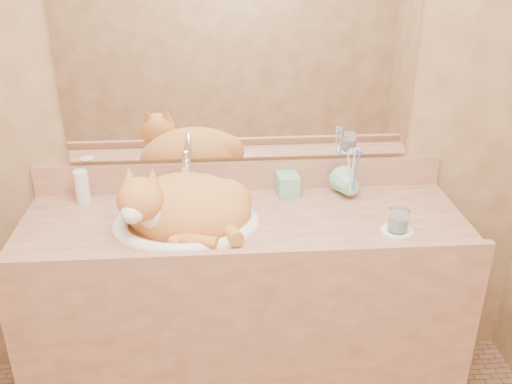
{
  "coord_description": "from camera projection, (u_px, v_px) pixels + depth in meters",
  "views": [
    {
      "loc": [
        -0.09,
        -1.07,
        1.83
      ],
      "look_at": [
        0.04,
        0.7,
        0.97
      ],
      "focal_mm": 40.0,
      "sensor_mm": 36.0,
      "label": 1
    }
  ],
  "objects": [
    {
      "name": "saucer",
      "position": [
        397.0,
        232.0,
        1.96
      ],
      "size": [
        0.11,
        0.11,
        0.01
      ],
      "primitive_type": "cylinder",
      "color": "white",
      "rests_on": "vanity_counter"
    },
    {
      "name": "wall_back",
      "position": [
        239.0,
        90.0,
        2.12
      ],
      "size": [
        2.4,
        0.02,
        2.5
      ],
      "primitive_type": "cube",
      "color": "olive",
      "rests_on": "ground"
    },
    {
      "name": "mirror",
      "position": [
        239.0,
        53.0,
        2.05
      ],
      "size": [
        1.3,
        0.02,
        0.8
      ],
      "primitive_type": "cube",
      "color": "white",
      "rests_on": "wall_back"
    },
    {
      "name": "soap_dispenser",
      "position": [
        291.0,
        177.0,
        2.16
      ],
      "size": [
        0.09,
        0.09,
        0.18
      ],
      "primitive_type": "imported",
      "rotation": [
        0.0,
        0.0,
        0.1
      ],
      "color": "#7ECAAB",
      "rests_on": "vanity_counter"
    },
    {
      "name": "cat",
      "position": [
        182.0,
        204.0,
        1.98
      ],
      "size": [
        0.52,
        0.45,
        0.25
      ],
      "primitive_type": null,
      "rotation": [
        0.0,
        0.0,
        -0.2
      ],
      "color": "#C06C2C",
      "rests_on": "sink_basin"
    },
    {
      "name": "lotion_bottle",
      "position": [
        82.0,
        187.0,
        2.15
      ],
      "size": [
        0.05,
        0.05,
        0.13
      ],
      "primitive_type": "cylinder",
      "color": "silver",
      "rests_on": "vanity_counter"
    },
    {
      "name": "faucet",
      "position": [
        187.0,
        178.0,
        2.15
      ],
      "size": [
        0.05,
        0.13,
        0.18
      ],
      "primitive_type": null,
      "rotation": [
        0.0,
        0.0,
        -0.05
      ],
      "color": "silver",
      "rests_on": "vanity_counter"
    },
    {
      "name": "toothbrush_cup",
      "position": [
        351.0,
        189.0,
        2.16
      ],
      "size": [
        0.13,
        0.13,
        0.1
      ],
      "primitive_type": "imported",
      "rotation": [
        0.0,
        0.0,
        0.19
      ],
      "color": "#7ECAAB",
      "rests_on": "vanity_counter"
    },
    {
      "name": "vanity_counter",
      "position": [
        245.0,
        316.0,
        2.23
      ],
      "size": [
        1.6,
        0.55,
        0.85
      ],
      "primitive_type": null,
      "color": "brown",
      "rests_on": "floor"
    },
    {
      "name": "water_glass",
      "position": [
        398.0,
        220.0,
        1.94
      ],
      "size": [
        0.07,
        0.07,
        0.08
      ],
      "primitive_type": "cylinder",
      "color": "white",
      "rests_on": "saucer"
    },
    {
      "name": "toothbrushes",
      "position": [
        353.0,
        170.0,
        2.13
      ],
      "size": [
        0.04,
        0.04,
        0.22
      ],
      "primitive_type": null,
      "color": "silver",
      "rests_on": "toothbrush_cup"
    },
    {
      "name": "sink_basin",
      "position": [
        185.0,
        205.0,
        1.98
      ],
      "size": [
        0.53,
        0.45,
        0.16
      ],
      "primitive_type": null,
      "rotation": [
        0.0,
        0.0,
        -0.06
      ],
      "color": "white",
      "rests_on": "vanity_counter"
    }
  ]
}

